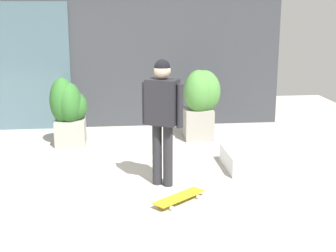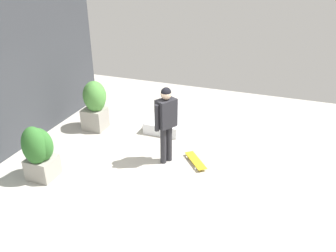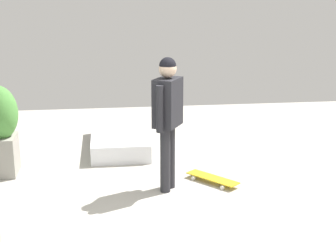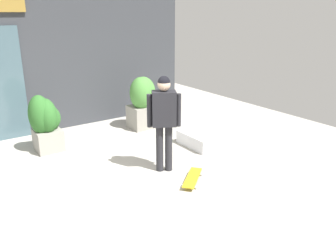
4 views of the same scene
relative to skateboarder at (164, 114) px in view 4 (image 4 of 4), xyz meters
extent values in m
plane|color=#B2ADA3|center=(-1.16, 0.24, -1.05)|extent=(12.00, 12.00, 0.00)
cube|color=#383A3F|center=(-1.16, 3.49, 0.92)|extent=(7.70, 0.25, 3.95)
cylinder|color=#28282D|center=(0.07, -0.04, -0.63)|extent=(0.13, 0.13, 0.85)
cylinder|color=#28282D|center=(-0.07, 0.04, -0.63)|extent=(0.13, 0.13, 0.85)
cube|color=#232328|center=(0.00, 0.00, 0.10)|extent=(0.48, 0.43, 0.60)
cylinder|color=#232328|center=(0.22, -0.12, 0.07)|extent=(0.09, 0.09, 0.57)
cylinder|color=#232328|center=(-0.22, 0.12, 0.07)|extent=(0.09, 0.09, 0.57)
sphere|color=beige|center=(0.00, 0.00, 0.52)|extent=(0.22, 0.22, 0.22)
sphere|color=black|center=(0.00, 0.00, 0.56)|extent=(0.21, 0.21, 0.21)
cube|color=gold|center=(0.15, -0.63, -0.98)|extent=(0.72, 0.64, 0.02)
cylinder|color=silver|center=(0.03, -0.87, -1.03)|extent=(0.06, 0.06, 0.05)
cylinder|color=silver|center=(-0.11, -0.70, -1.03)|extent=(0.06, 0.06, 0.05)
cylinder|color=silver|center=(0.41, -0.55, -1.03)|extent=(0.06, 0.06, 0.05)
cylinder|color=silver|center=(0.27, -0.39, -1.03)|extent=(0.06, 0.06, 0.05)
cube|color=gray|center=(-1.41, 2.14, -0.83)|extent=(0.51, 0.53, 0.44)
ellipsoid|color=#2D6628|center=(-1.52, 2.14, -0.27)|extent=(0.44, 0.51, 0.80)
ellipsoid|color=#2D6628|center=(-1.41, 2.12, -0.31)|extent=(0.42, 0.57, 0.71)
ellipsoid|color=#2D6628|center=(-1.36, 2.20, -0.38)|extent=(0.50, 0.53, 0.53)
cube|color=gray|center=(0.87, 2.29, -0.78)|extent=(0.51, 0.55, 0.55)
ellipsoid|color=#4C8C3D|center=(0.87, 2.23, -0.17)|extent=(0.52, 0.55, 0.78)
ellipsoid|color=#4C8C3D|center=(0.98, 2.32, -0.24)|extent=(0.57, 0.54, 0.61)
ellipsoid|color=#4C8C3D|center=(0.98, 2.31, -0.18)|extent=(0.59, 0.59, 0.76)
cube|color=white|center=(1.91, 0.55, -0.91)|extent=(1.81, 0.90, 0.28)
camera|label=1|loc=(-0.61, -6.32, 1.38)|focal=52.66mm
camera|label=2|loc=(-6.02, -2.24, 3.00)|focal=36.66mm
camera|label=3|loc=(-5.94, 0.79, 1.41)|focal=52.86mm
camera|label=4|loc=(-3.21, -4.69, 1.69)|focal=36.96mm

